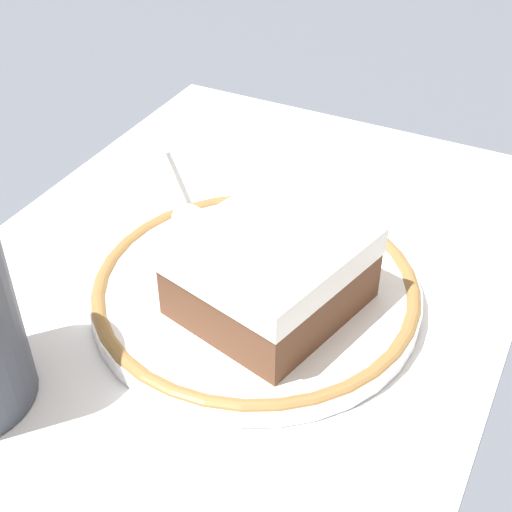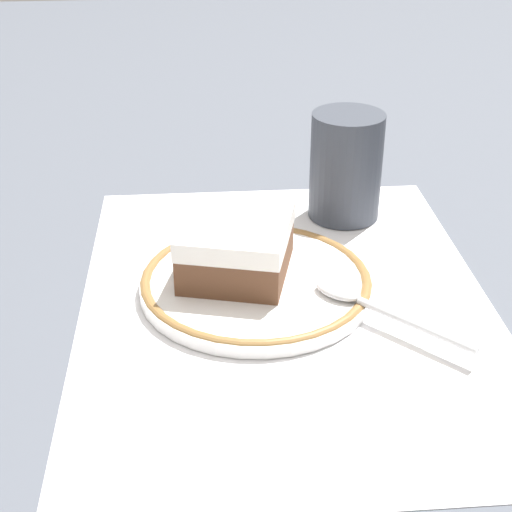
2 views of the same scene
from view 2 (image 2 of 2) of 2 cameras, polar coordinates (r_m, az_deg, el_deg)
ground_plane at (r=0.60m, az=2.27°, el=-3.60°), size 2.40×2.40×0.00m
placemat at (r=0.60m, az=2.27°, el=-3.54°), size 0.42×0.32×0.00m
plate at (r=0.61m, az=-0.00°, el=-1.96°), size 0.18×0.18×0.01m
cake_slice at (r=0.60m, az=-1.45°, el=0.69°), size 0.11×0.10×0.05m
spoon at (r=0.58m, az=7.79°, el=-3.25°), size 0.11×0.10×0.01m
cup at (r=0.72m, az=6.66°, el=6.14°), size 0.07×0.07×0.10m
napkin at (r=0.52m, az=10.05°, el=-9.74°), size 0.15×0.15×0.00m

